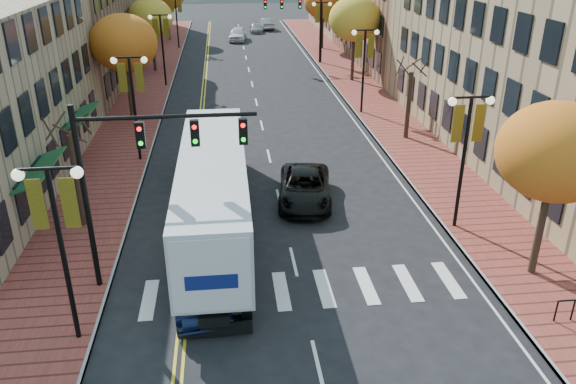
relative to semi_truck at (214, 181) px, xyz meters
name	(u,v)px	position (x,y,z in m)	size (l,w,h in m)	color
ground	(308,323)	(3.07, -7.11, -2.35)	(200.00, 200.00, 0.00)	black
sidewalk_left	(147,90)	(-5.93, 25.39, -2.28)	(4.00, 85.00, 0.15)	brown
sidewalk_right	(355,85)	(12.07, 25.39, -2.28)	(4.00, 85.00, 0.15)	brown
building_left_mid	(49,20)	(-13.93, 28.89, 3.15)	(12.00, 24.00, 11.00)	brown
building_right_mid	(429,12)	(21.57, 34.89, 2.65)	(15.00, 24.00, 10.00)	brown
tree_left_a	(77,181)	(-5.93, 0.89, -0.10)	(0.28, 0.28, 4.20)	#382619
tree_left_b	(124,43)	(-5.93, 16.89, 3.09)	(4.48, 4.48, 7.21)	#382619
tree_left_c	(150,18)	(-5.93, 32.89, 2.70)	(4.16, 4.16, 6.69)	#382619
tree_right_a	(556,152)	(12.07, -5.11, 2.70)	(4.16, 4.16, 6.69)	#382619
tree_right_b	(408,105)	(12.07, 10.89, -0.10)	(0.28, 0.28, 4.20)	#382619
tree_right_c	(355,19)	(12.07, 26.89, 3.09)	(4.48, 4.48, 7.21)	#382619
tree_right_d	(323,1)	(12.07, 42.89, 2.94)	(4.35, 4.35, 7.00)	#382619
lamp_left_a	(57,223)	(-4.43, -7.11, 1.94)	(1.96, 0.36, 6.05)	black
lamp_left_b	(132,89)	(-4.43, 8.89, 1.94)	(1.96, 0.36, 6.05)	black
lamp_left_c	(162,36)	(-4.43, 26.89, 1.94)	(1.96, 0.36, 6.05)	black
lamp_left_d	(176,11)	(-4.43, 44.89, 1.94)	(1.96, 0.36, 6.05)	black
lamp_right_a	(466,137)	(10.57, -1.11, 1.94)	(1.96, 0.36, 6.05)	black
lamp_right_b	(364,55)	(10.57, 16.89, 1.94)	(1.96, 0.36, 6.05)	black
lamp_right_c	(322,20)	(10.57, 34.89, 1.94)	(1.96, 0.36, 6.05)	black
traffic_mast_near	(138,162)	(-2.41, -4.11, 2.57)	(6.10, 0.35, 7.00)	black
traffic_mast_far	(302,14)	(8.55, 34.89, 2.57)	(6.10, 0.34, 7.00)	black
semi_truck	(214,181)	(0.00, 0.00, 0.00)	(2.68, 16.11, 4.03)	black
navy_sedan	(197,274)	(-0.68, -4.99, -1.48)	(1.84, 5.27, 1.74)	black
black_suv	(305,187)	(4.31, 2.45, -1.60)	(2.48, 5.39, 1.50)	black
car_far_white	(238,34)	(2.57, 49.86, -1.53)	(1.95, 4.85, 1.65)	white
car_far_silver	(256,28)	(5.24, 56.46, -1.77)	(1.64, 4.02, 1.17)	#929299
car_far_oncoming	(266,24)	(6.87, 59.03, -1.60)	(1.58, 4.54, 1.50)	#A4A5AC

